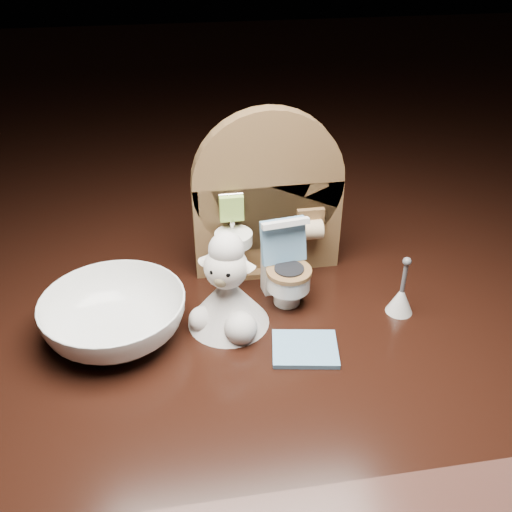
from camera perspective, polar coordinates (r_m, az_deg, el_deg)
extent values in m
cube|color=black|center=(0.51, 2.38, -9.90)|extent=(2.50, 2.50, 0.10)
cube|color=brown|center=(0.50, 1.16, 2.91)|extent=(0.13, 0.02, 0.09)
cylinder|color=brown|center=(0.48, 1.22, 7.32)|extent=(0.13, 0.02, 0.13)
cube|color=brown|center=(0.53, 1.11, -0.93)|extent=(0.05, 0.04, 0.01)
cylinder|color=white|center=(0.50, -2.24, -0.53)|extent=(0.01, 0.01, 0.04)
cylinder|color=white|center=(0.48, -2.26, 1.78)|extent=(0.03, 0.03, 0.01)
cylinder|color=silver|center=(0.48, -2.42, 3.34)|extent=(0.00, 0.00, 0.01)
cube|color=#90BB4B|center=(0.48, -2.46, 4.81)|extent=(0.02, 0.01, 0.02)
cube|color=brown|center=(0.50, 5.46, 3.56)|extent=(0.02, 0.01, 0.02)
cylinder|color=#D4B58B|center=(0.50, 5.59, 2.62)|extent=(0.02, 0.02, 0.02)
cylinder|color=white|center=(0.48, 3.12, -3.79)|extent=(0.02, 0.02, 0.02)
cylinder|color=white|center=(0.47, 3.29, -2.43)|extent=(0.04, 0.04, 0.01)
cylinder|color=brown|center=(0.46, 3.33, -1.53)|extent=(0.04, 0.04, 0.00)
cube|color=white|center=(0.49, 2.39, -1.16)|extent=(0.03, 0.02, 0.04)
cube|color=#689BC5|center=(0.47, 2.75, 1.53)|extent=(0.04, 0.02, 0.04)
cube|color=white|center=(0.45, 2.97, 3.27)|extent=(0.04, 0.01, 0.01)
cylinder|color=#85B92E|center=(0.47, 3.42, 1.81)|extent=(0.01, 0.01, 0.01)
cube|color=#689BC5|center=(0.44, 4.92, -9.22)|extent=(0.06, 0.05, 0.00)
cone|color=white|center=(0.48, 14.26, -4.23)|extent=(0.02, 0.02, 0.02)
cylinder|color=#59595B|center=(0.47, 14.62, -2.06)|extent=(0.00, 0.00, 0.03)
sphere|color=#59595B|center=(0.46, 14.87, -0.54)|extent=(0.01, 0.01, 0.01)
cone|color=silver|center=(0.45, -2.81, -4.43)|extent=(0.07, 0.07, 0.04)
sphere|color=silver|center=(0.44, -1.56, -7.20)|extent=(0.03, 0.03, 0.03)
sphere|color=silver|center=(0.45, -5.38, -6.35)|extent=(0.02, 0.02, 0.02)
sphere|color=white|center=(0.43, -3.02, -1.12)|extent=(0.03, 0.03, 0.03)
sphere|color=#9B885F|center=(0.42, -3.50, -2.36)|extent=(0.01, 0.01, 0.01)
sphere|color=silver|center=(0.42, -2.98, 0.63)|extent=(0.03, 0.03, 0.03)
cone|color=white|center=(0.43, -4.87, -0.19)|extent=(0.02, 0.02, 0.02)
cone|color=white|center=(0.43, -0.99, -0.78)|extent=(0.02, 0.02, 0.02)
sphere|color=black|center=(0.42, -4.38, -1.63)|extent=(0.00, 0.00, 0.00)
sphere|color=black|center=(0.42, -2.82, -1.87)|extent=(0.00, 0.00, 0.00)
imported|color=white|center=(0.45, -13.96, -5.97)|extent=(0.14, 0.14, 0.03)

